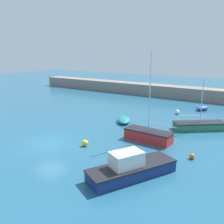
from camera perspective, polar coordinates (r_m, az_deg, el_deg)
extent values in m
cube|color=#235B7A|center=(22.43, -14.16, -7.25)|extent=(120.00, 120.00, 0.20)
cube|color=gray|center=(44.18, 11.88, 4.76)|extent=(53.25, 2.84, 1.90)
ellipsoid|color=teal|center=(27.83, 2.70, -1.80)|extent=(2.67, 3.15, 0.56)
cube|color=navy|center=(16.42, 4.61, -13.38)|extent=(4.28, 6.01, 0.68)
cube|color=black|center=(16.24, 4.64, -12.13)|extent=(4.37, 6.13, 0.12)
cube|color=silver|center=(15.81, 3.34, -10.93)|extent=(2.05, 2.35, 1.08)
cube|color=#287A4C|center=(26.86, 19.40, -3.10)|extent=(5.01, 4.37, 0.65)
cube|color=black|center=(26.76, 19.47, -2.31)|extent=(5.11, 4.46, 0.12)
cylinder|color=silver|center=(26.26, 19.85, 2.22)|extent=(0.09, 0.09, 4.45)
cylinder|color=silver|center=(26.00, 16.64, -0.88)|extent=(2.37, 1.85, 0.07)
cube|color=red|center=(22.43, 8.29, -5.50)|extent=(4.23, 1.72, 0.87)
cube|color=black|center=(22.27, 8.33, -4.30)|extent=(4.31, 1.76, 0.12)
cylinder|color=silver|center=(21.45, 8.66, 4.37)|extent=(0.08, 0.08, 6.93)
cylinder|color=silver|center=(21.52, 11.40, -3.04)|extent=(2.54, 0.20, 0.06)
ellipsoid|color=#2D56B7|center=(35.43, 19.95, 0.87)|extent=(1.87, 2.28, 0.62)
sphere|color=white|center=(32.26, 14.70, -0.01)|extent=(0.58, 0.58, 0.58)
sphere|color=yellow|center=(21.22, -6.17, -7.07)|extent=(0.54, 0.54, 0.54)
sphere|color=orange|center=(19.72, 17.84, -9.60)|extent=(0.41, 0.41, 0.41)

